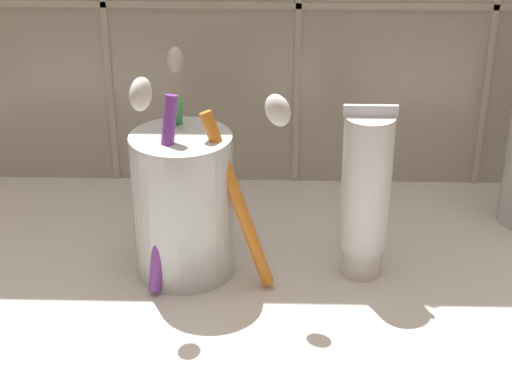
{
  "coord_description": "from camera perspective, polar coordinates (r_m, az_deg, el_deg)",
  "views": [
    {
      "loc": [
        -0.37,
        -50.95,
        36.28
      ],
      "look_at": [
        -1.8,
        1.36,
        9.59
      ],
      "focal_mm": 60.0,
      "sensor_mm": 36.0,
      "label": 1
    }
  ],
  "objects": [
    {
      "name": "toothbrush_cup",
      "position": [
        0.62,
        -4.48,
        -0.64
      ],
      "size": [
        11.55,
        13.62,
        16.44
      ],
      "color": "silver",
      "rests_on": "sink_counter"
    },
    {
      "name": "toothpaste_tube",
      "position": [
        0.61,
        7.65,
        -0.1
      ],
      "size": [
        3.73,
        3.55,
        13.27
      ],
      "color": "white",
      "rests_on": "sink_counter"
    },
    {
      "name": "sink_counter",
      "position": [
        0.62,
        1.64,
        -7.69
      ],
      "size": [
        64.63,
        38.34,
        2.0
      ],
      "primitive_type": "cube",
      "color": "silver",
      "rests_on": "ground"
    }
  ]
}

